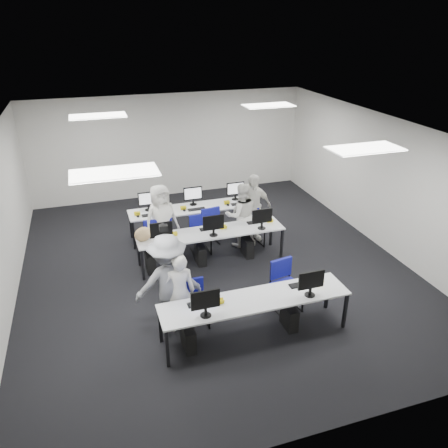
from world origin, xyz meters
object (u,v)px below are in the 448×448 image
object	(u,v)px
chair_2	(165,245)
desk_front	(255,301)
student_3	(252,208)
chair_0	(196,311)
student_0	(179,293)
chair_5	(154,241)
photographer	(168,282)
chair_4	(252,234)
chair_7	(249,228)
chair_6	(207,231)
student_1	(241,215)
chair_3	(200,241)
student_2	(161,220)
desk_mid	(211,234)
chair_1	(286,294)

from	to	relation	value
chair_2	desk_front	bearing A→B (deg)	-68.80
desk_front	student_3	distance (m)	3.53
desk_front	chair_0	size ratio (longest dim) A/B	3.86
student_0	desk_front	bearing A→B (deg)	160.52
chair_5	photographer	bearing A→B (deg)	-87.24
chair_5	chair_4	bearing A→B (deg)	-3.37
chair_7	student_3	xyz separation A→B (m)	(0.03, -0.09, 0.56)
chair_6	student_1	xyz separation A→B (m)	(0.72, -0.37, 0.47)
chair_2	photographer	world-z (taller)	photographer
chair_7	student_1	world-z (taller)	student_1
chair_0	student_0	distance (m)	0.57
chair_3	student_0	world-z (taller)	student_0
chair_2	chair_3	xyz separation A→B (m)	(0.80, -0.05, 0.00)
chair_3	student_2	bearing A→B (deg)	161.85
student_2	chair_6	bearing A→B (deg)	-10.25
chair_6	chair_2	bearing A→B (deg)	-169.30
student_3	chair_5	bearing A→B (deg)	170.83
student_1	student_3	world-z (taller)	student_3
chair_0	chair_6	distance (m)	3.10
desk_front	student_3	size ratio (longest dim) A/B	1.92
chair_0	photographer	size ratio (longest dim) A/B	0.47
student_0	student_3	bearing A→B (deg)	-125.63
desk_front	desk_mid	bearing A→B (deg)	90.00
chair_0	student_1	size ratio (longest dim) A/B	0.54
desk_mid	desk_front	bearing A→B (deg)	-90.00
chair_4	student_0	bearing A→B (deg)	-139.44
chair_5	student_1	xyz separation A→B (m)	(2.02, -0.31, 0.50)
student_2	student_3	bearing A→B (deg)	-19.08
chair_6	photographer	distance (m)	3.21
student_1	photographer	size ratio (longest dim) A/B	0.88
desk_front	student_2	bearing A→B (deg)	105.71
chair_2	chair_3	size ratio (longest dim) A/B	0.99
chair_7	student_1	size ratio (longest dim) A/B	0.57
desk_front	student_0	bearing A→B (deg)	155.62
student_1	student_3	distance (m)	0.39
chair_4	student_1	world-z (taller)	student_1
desk_mid	chair_6	bearing A→B (deg)	79.76
chair_0	photographer	distance (m)	0.76
chair_5	chair_3	bearing A→B (deg)	-12.63
chair_2	chair_3	distance (m)	0.81
chair_1	chair_6	size ratio (longest dim) A/B	0.98
desk_front	chair_7	xyz separation A→B (m)	(1.19, 3.41, -0.40)
student_0	student_3	xyz separation A→B (m)	(2.38, 2.79, 0.08)
chair_4	student_0	xyz separation A→B (m)	(-2.29, -2.53, 0.47)
chair_0	chair_5	bearing A→B (deg)	94.63
desk_mid	chair_2	size ratio (longest dim) A/B	3.77
chair_3	student_2	world-z (taller)	student_2
chair_6	chair_7	xyz separation A→B (m)	(1.03, -0.10, -0.03)
chair_0	chair_6	bearing A→B (deg)	69.84
chair_3	chair_4	world-z (taller)	chair_4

